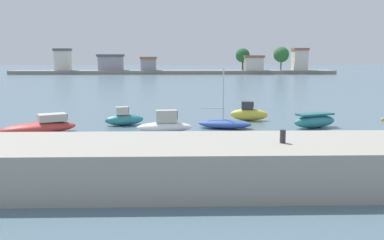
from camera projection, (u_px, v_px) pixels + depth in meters
ground_plane at (148, 150)px, 26.93m from camera, size 400.00×400.00×0.00m
seawall_embankment at (135, 164)px, 19.35m from camera, size 84.38×5.45×2.08m
mooring_bollard at (283, 136)px, 19.00m from camera, size 0.26×0.26×0.60m
moored_boat_0 at (41, 127)px, 32.20m from camera, size 5.82×4.29×1.47m
moored_boat_1 at (124, 119)px, 35.99m from camera, size 3.52×2.15×1.59m
moored_boat_2 at (165, 125)px, 32.71m from camera, size 4.36×1.60×1.74m
moored_boat_3 at (225, 124)px, 34.50m from camera, size 4.62×2.56×4.89m
moored_boat_4 at (249, 113)px, 38.49m from camera, size 3.50×1.54×1.74m
moored_boat_5 at (315, 121)px, 34.75m from camera, size 4.13×2.55×1.20m
mooring_buoy_1 at (382, 119)px, 38.38m from camera, size 0.29×0.29×0.29m
distant_shoreline at (184, 66)px, 126.25m from camera, size 95.28×9.28×8.02m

